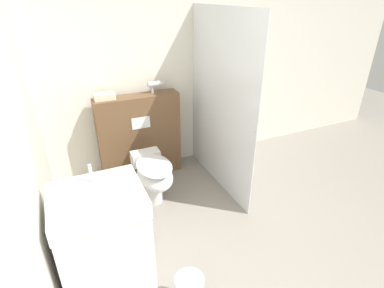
{
  "coord_description": "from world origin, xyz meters",
  "views": [
    {
      "loc": [
        -1.04,
        -1.24,
        2.15
      ],
      "look_at": [
        0.14,
        1.36,
        0.7
      ],
      "focal_mm": 28.0,
      "sensor_mm": 36.0,
      "label": 1
    }
  ],
  "objects": [
    {
      "name": "folded_towel",
      "position": [
        -0.6,
        2.11,
        1.11
      ],
      "size": [
        0.23,
        0.13,
        0.08
      ],
      "color": "beige",
      "rests_on": "partition_panel"
    },
    {
      "name": "sink_vanity",
      "position": [
        -0.95,
        0.53,
        0.47
      ],
      "size": [
        0.63,
        0.54,
        1.08
      ],
      "color": "white",
      "rests_on": "ground_plane"
    },
    {
      "name": "partition_panel",
      "position": [
        -0.24,
        2.1,
        0.54
      ],
      "size": [
        1.01,
        0.24,
        1.07
      ],
      "color": "brown",
      "rests_on": "ground_plane"
    },
    {
      "name": "wall_side_left",
      "position": [
        -1.34,
        0.0,
        1.25
      ],
      "size": [
        0.06,
        8.0,
        2.5
      ],
      "color": "silver",
      "rests_on": "ground_plane"
    },
    {
      "name": "hair_drier",
      "position": [
        0.0,
        2.11,
        1.17
      ],
      "size": [
        0.21,
        0.07,
        0.14
      ],
      "color": "#B7B7BC",
      "rests_on": "partition_panel"
    },
    {
      "name": "wall_back",
      "position": [
        0.0,
        2.3,
        1.25
      ],
      "size": [
        8.0,
        0.06,
        2.5
      ],
      "color": "silver",
      "rests_on": "ground_plane"
    },
    {
      "name": "toilet",
      "position": [
        -0.29,
        1.44,
        0.37
      ],
      "size": [
        0.37,
        0.68,
        0.54
      ],
      "color": "white",
      "rests_on": "ground_plane"
    },
    {
      "name": "shower_glass",
      "position": [
        0.57,
        1.55,
        1.02
      ],
      "size": [
        0.04,
        1.44,
        2.04
      ],
      "color": "silver",
      "rests_on": "ground_plane"
    }
  ]
}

